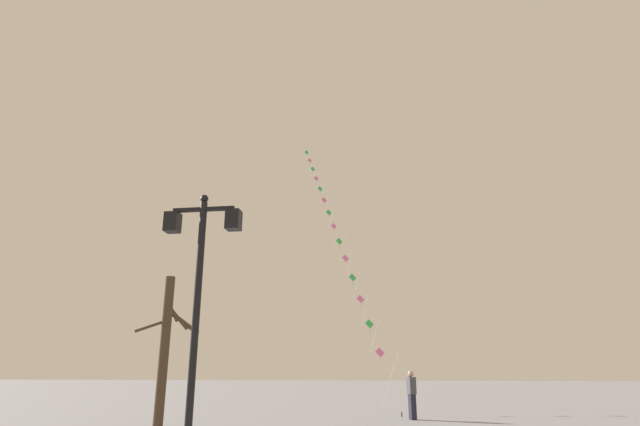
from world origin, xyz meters
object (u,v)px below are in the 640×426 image
kite_flyer (412,393)px  bare_tree (166,346)px  twin_lantern_lamp_post (199,272)px  kite_train (334,227)px

kite_flyer → bare_tree: bare_tree is taller
kite_flyer → bare_tree: bearing=96.8°
twin_lantern_lamp_post → kite_train: bearing=89.6°
kite_flyer → kite_train: bearing=-0.0°
bare_tree → kite_train: bearing=76.1°
twin_lantern_lamp_post → kite_train: size_ratio=0.25×
twin_lantern_lamp_post → kite_flyer: 11.95m
kite_flyer → twin_lantern_lamp_post: bearing=138.9°
kite_train → kite_flyer: bearing=-70.4°
twin_lantern_lamp_post → bare_tree: twin_lantern_lamp_post is taller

